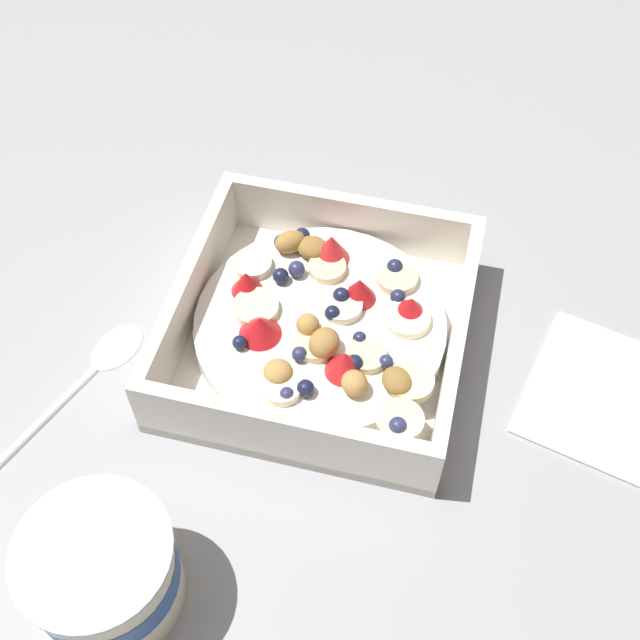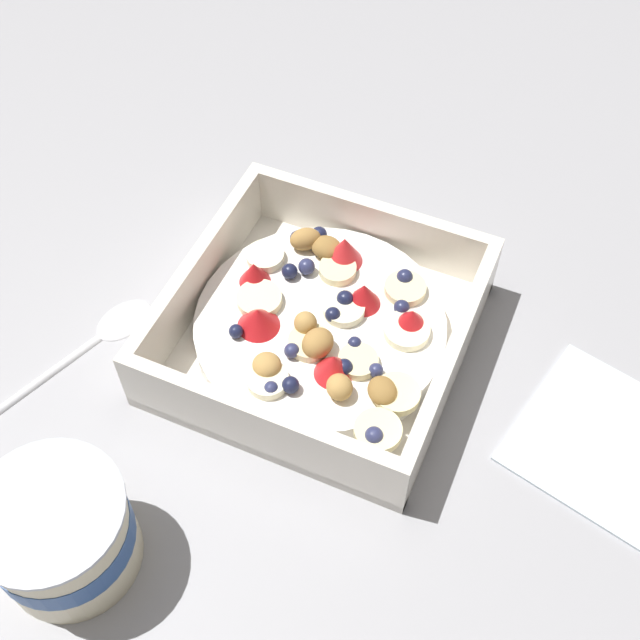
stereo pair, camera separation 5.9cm
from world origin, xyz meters
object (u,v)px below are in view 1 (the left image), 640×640
object	(u,v)px
spoon	(92,369)
folded_napkin	(614,399)
fruit_bowl	(321,327)
yogurt_cup	(104,572)

from	to	relation	value
spoon	folded_napkin	bearing A→B (deg)	-169.85
fruit_bowl	folded_napkin	size ratio (longest dim) A/B	1.76
folded_napkin	spoon	bearing A→B (deg)	10.15
yogurt_cup	folded_napkin	size ratio (longest dim) A/B	0.77
yogurt_cup	folded_napkin	bearing A→B (deg)	-143.89
fruit_bowl	spoon	distance (m)	0.17
fruit_bowl	yogurt_cup	xyz separation A→B (m)	(0.08, 0.22, 0.02)
fruit_bowl	spoon	bearing A→B (deg)	22.58
fruit_bowl	folded_napkin	bearing A→B (deg)	-179.63
yogurt_cup	spoon	bearing A→B (deg)	-61.55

